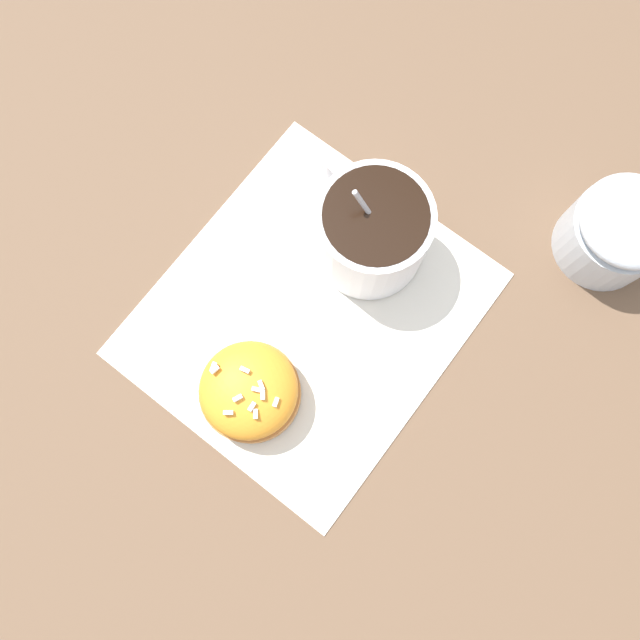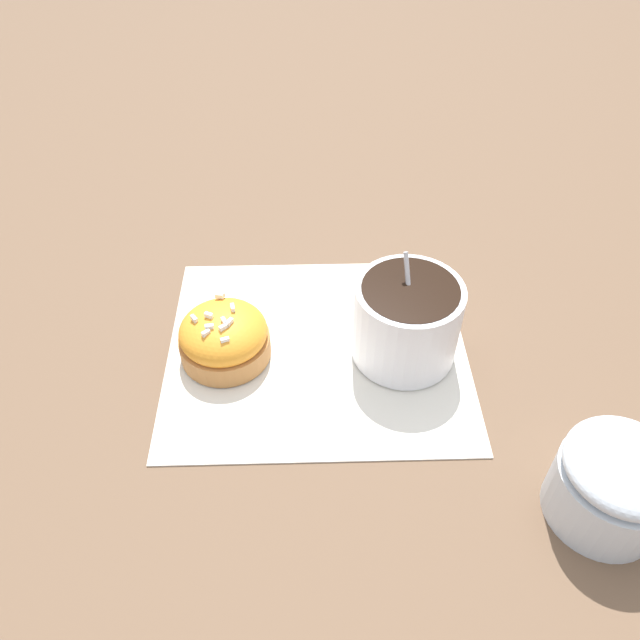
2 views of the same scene
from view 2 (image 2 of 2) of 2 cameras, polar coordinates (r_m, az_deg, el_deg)
The scene contains 5 objects.
ground_plane at distance 0.55m, azimuth -0.25°, elevation -2.72°, with size 3.00×3.00×0.00m, color brown.
paper_napkin at distance 0.55m, azimuth -0.25°, elevation -2.61°, with size 0.28×0.25×0.00m.
coffee_cup at distance 0.53m, azimuth 7.97°, elevation 0.23°, with size 0.09×0.11×0.10m.
frosted_pastry at distance 0.54m, azimuth -8.77°, elevation -1.21°, with size 0.08×0.08×0.05m.
sugar_bowl at distance 0.48m, azimuth 25.31°, elevation -13.31°, with size 0.08×0.08×0.07m.
Camera 2 is at (-0.03, -0.37, 0.41)m, focal length 35.00 mm.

